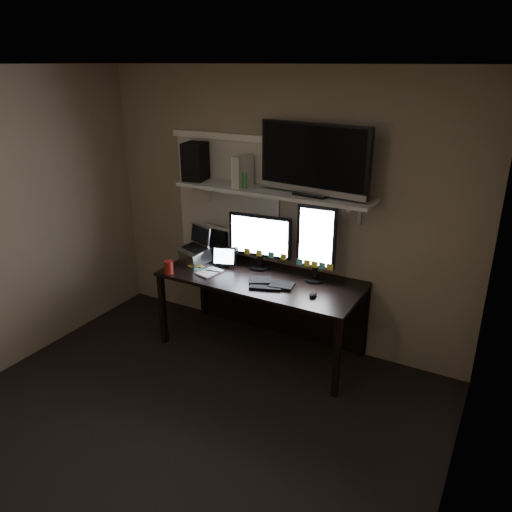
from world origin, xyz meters
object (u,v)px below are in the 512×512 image
Objects in this scene: desk at (267,290)px; cup at (169,267)px; speaker at (195,161)px; mouse at (313,295)px; monitor_landscape at (260,241)px; game_console at (243,171)px; keyboard at (271,283)px; tv at (314,160)px; tablet at (225,257)px; monitor_portrait at (316,243)px; laptop at (195,245)px.

cup is at bearing -149.90° from desk.
mouse is at bearing -24.41° from speaker.
cup is 0.35× the size of speaker.
game_console is (-0.17, 0.00, 0.63)m from monitor_landscape.
tv reaches higher than keyboard.
speaker reaches higher than desk.
speaker is (-0.95, 0.29, 0.91)m from keyboard.
mouse is 0.44× the size of tablet.
monitor_portrait is 2.47× the size of game_console.
monitor_landscape reaches higher than keyboard.
tv is at bearing 32.57° from keyboard.
tv reaches higher than monitor_portrait.
cup is 1.60m from tv.
tablet is at bearing 164.43° from mouse.
tablet reaches higher than cup.
tv is at bearing -4.57° from monitor_landscape.
desk is 2.63× the size of monitor_portrait.
cup is at bearing -76.61° from laptop.
tablet is 0.23× the size of tv.
cup is at bearing -148.26° from monitor_landscape.
tv is at bearing -7.92° from tablet.
monitor_portrait is 2.10× the size of laptop.
cup is at bearing -161.52° from monitor_portrait.
desk is 5.19× the size of speaker.
laptop is 2.68× the size of cup.
speaker is at bearing 131.46° from laptop.
tv is (-0.18, 0.34, 1.03)m from mouse.
tv is (0.23, 0.29, 1.03)m from keyboard.
keyboard is 0.90m from laptop.
speaker is (-0.52, 0.02, 0.03)m from game_console.
monitor_landscape is at bearing 37.89° from cup.
laptop reaches higher than tablet.
desk is at bearing -9.30° from tablet.
desk is 18.49× the size of mouse.
tablet reaches higher than keyboard.
speaker reaches higher than cup.
monitor_landscape is 1.83× the size of laptop.
laptop is (-0.32, -0.02, 0.06)m from tablet.
tv reaches higher than game_console.
monitor_portrait is at bearing 23.09° from keyboard.
laptop is 0.78m from speaker.
desk is at bearing 150.98° from mouse.
desk is at bearing -161.84° from tv.
monitor_landscape is at bearing 174.82° from monitor_portrait.
cup is (-0.04, -0.36, -0.10)m from laptop.
tablet is (-0.30, -0.13, -0.16)m from monitor_landscape.
keyboard is (0.26, -0.28, -0.25)m from monitor_landscape.
monitor_landscape reaches higher than cup.
keyboard is at bearing -142.06° from monitor_portrait.
laptop reaches higher than mouse.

